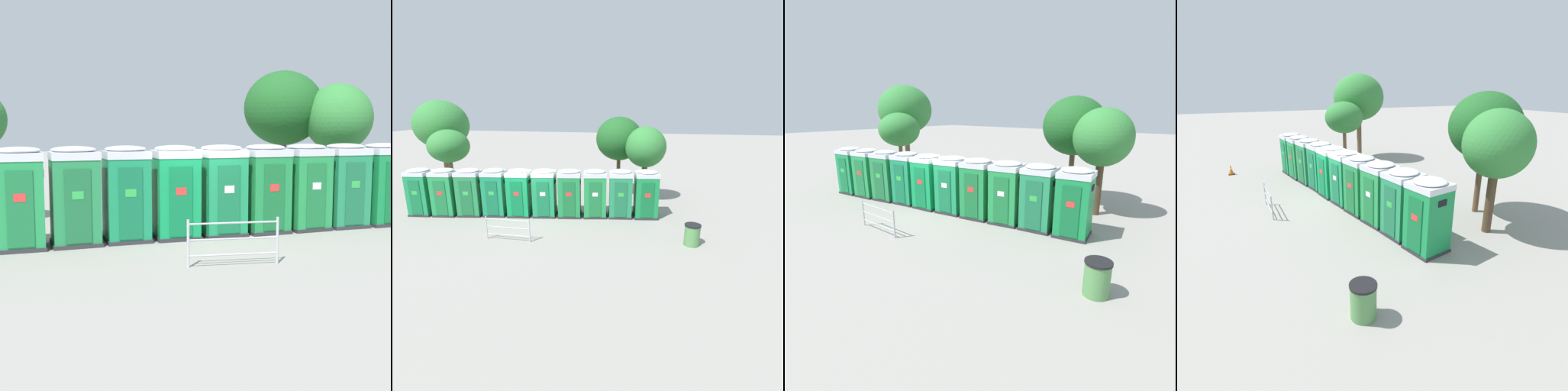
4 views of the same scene
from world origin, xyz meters
The scene contains 17 objects.
ground_plane centered at (0.00, 0.00, 0.00)m, with size 120.00×120.00×0.00m, color gray.
portapotty_0 centered at (-5.96, -1.08, 1.28)m, with size 1.32×1.35×2.54m.
portapotty_1 centered at (-4.63, -0.87, 1.28)m, with size 1.37×1.37×2.54m.
portapotty_2 centered at (-3.31, -0.60, 1.28)m, with size 1.43×1.41×2.54m.
portapotty_3 centered at (-2.00, -0.31, 1.28)m, with size 1.35×1.38×2.54m.
portapotty_4 centered at (-0.66, -0.13, 1.28)m, with size 1.34×1.35×2.54m.
portapotty_5 centered at (0.66, 0.12, 1.28)m, with size 1.40×1.39×2.54m.
portapotty_6 centered at (1.99, 0.34, 1.28)m, with size 1.41×1.40×2.54m.
portapotty_7 centered at (3.31, 0.59, 1.28)m, with size 1.42×1.42×2.54m.
portapotty_8 centered at (4.64, 0.84, 1.28)m, with size 1.39×1.38×2.54m.
portapotty_9 centered at (5.97, 1.03, 1.28)m, with size 1.41×1.40×2.54m.
street_tree_0 centered at (-8.53, 4.59, 4.47)m, with size 3.74×3.74×6.17m.
street_tree_1 centered at (4.03, 4.98, 3.72)m, with size 2.94×2.94×5.11m.
street_tree_2 centered at (-6.79, 2.76, 3.24)m, with size 2.61×2.61×4.32m.
street_tree_3 centered at (5.75, 3.96, 3.33)m, with size 2.44×2.44×4.59m.
trash_can centered at (8.03, -2.16, 0.47)m, with size 0.67×0.67×0.93m.
event_barrier centered at (0.21, -3.38, 0.57)m, with size 2.06×0.11×1.05m.
Camera 3 is at (10.16, -9.13, 4.45)m, focal length 28.00 mm.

